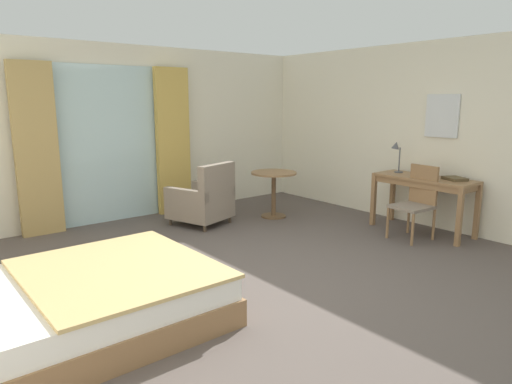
{
  "coord_description": "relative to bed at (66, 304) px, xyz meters",
  "views": [
    {
      "loc": [
        -2.86,
        -3.24,
        1.8
      ],
      "look_at": [
        0.26,
        0.65,
        0.79
      ],
      "focal_mm": 32.03,
      "sensor_mm": 36.0,
      "label": 1
    }
  ],
  "objects": [
    {
      "name": "desk_lamp",
      "position": [
        4.73,
        0.33,
        0.85
      ],
      "size": [
        0.16,
        0.17,
        0.45
      ],
      "color": "#4C4C51",
      "rests_on": "writing_desk"
    },
    {
      "name": "curtain_panel_right",
      "position": [
        2.6,
        2.99,
        0.9
      ],
      "size": [
        0.56,
        0.1,
        2.29
      ],
      "primitive_type": "cube",
      "color": "tan",
      "rests_on": "ground"
    },
    {
      "name": "round_cafe_table",
      "position": [
        3.64,
        1.74,
        0.29
      ],
      "size": [
        0.7,
        0.7,
        0.71
      ],
      "color": "olive",
      "rests_on": "ground"
    },
    {
      "name": "balcony_glass_door",
      "position": [
        1.6,
        3.09,
        0.9
      ],
      "size": [
        1.57,
        0.02,
        2.29
      ],
      "primitive_type": "cube",
      "color": "silver",
      "rests_on": "ground"
    },
    {
      "name": "curtain_panel_left",
      "position": [
        0.59,
        2.99,
        0.9
      ],
      "size": [
        0.54,
        0.1,
        2.29
      ],
      "primitive_type": "cube",
      "color": "tan",
      "rests_on": "ground"
    },
    {
      "name": "armchair_by_window",
      "position": [
        2.55,
        2.04,
        0.11
      ],
      "size": [
        0.91,
        0.94,
        0.91
      ],
      "color": "gray",
      "rests_on": "ground"
    },
    {
      "name": "wall_mirror",
      "position": [
        5.02,
        -0.16,
        1.34
      ],
      "size": [
        0.02,
        0.48,
        0.58
      ],
      "color": "silver"
    },
    {
      "name": "desk_chair",
      "position": [
        4.37,
        -0.27,
        0.28
      ],
      "size": [
        0.5,
        0.47,
        0.96
      ],
      "color": "gray",
      "rests_on": "ground"
    },
    {
      "name": "closed_book",
      "position": [
        4.78,
        -0.54,
        0.55
      ],
      "size": [
        0.31,
        0.34,
        0.04
      ],
      "primitive_type": "cube",
      "rotation": [
        0.0,
        0.0,
        -0.42
      ],
      "color": "brown",
      "rests_on": "writing_desk"
    },
    {
      "name": "wall_back",
      "position": [
        1.95,
        3.17,
        1.06
      ],
      "size": [
        6.42,
        0.12,
        2.6
      ],
      "primitive_type": "cube",
      "color": "silver",
      "rests_on": "ground"
    },
    {
      "name": "ground",
      "position": [
        1.95,
        -0.25,
        -0.29
      ],
      "size": [
        6.82,
        7.37,
        0.1
      ],
      "primitive_type": "cube",
      "color": "#564C47"
    },
    {
      "name": "bed",
      "position": [
        0.0,
        0.0,
        0.0
      ],
      "size": [
        2.24,
        1.65,
        1.01
      ],
      "color": "olive",
      "rests_on": "ground"
    },
    {
      "name": "wall_right",
      "position": [
        5.1,
        -0.25,
        1.06
      ],
      "size": [
        0.12,
        6.97,
        2.6
      ],
      "primitive_type": "cube",
      "color": "silver",
      "rests_on": "ground"
    },
    {
      "name": "writing_desk",
      "position": [
        4.7,
        -0.16,
        0.43
      ],
      "size": [
        0.53,
        1.35,
        0.77
      ],
      "color": "olive",
      "rests_on": "ground"
    }
  ]
}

